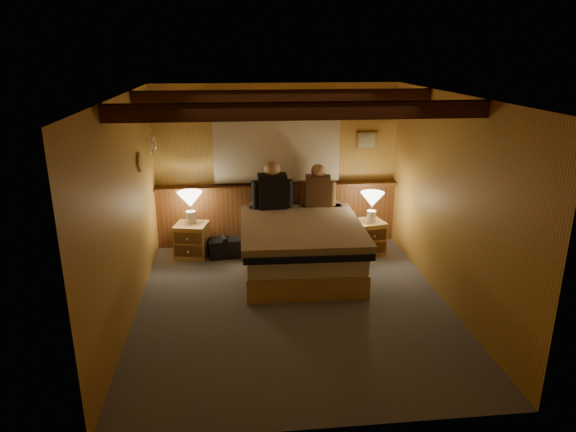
{
  "coord_description": "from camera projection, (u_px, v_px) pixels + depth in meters",
  "views": [
    {
      "loc": [
        -0.64,
        -5.38,
        2.86
      ],
      "look_at": [
        -0.01,
        0.4,
        0.96
      ],
      "focal_mm": 32.0,
      "sensor_mm": 36.0,
      "label": 1
    }
  ],
  "objects": [
    {
      "name": "bed",
      "position": [
        301.0,
        245.0,
        6.88
      ],
      "size": [
        1.61,
        2.05,
        0.69
      ],
      "rotation": [
        0.0,
        0.0,
        -0.03
      ],
      "color": "tan",
      "rests_on": "floor"
    },
    {
      "name": "person_left",
      "position": [
        272.0,
        189.0,
        7.28
      ],
      "size": [
        0.59,
        0.24,
        0.72
      ],
      "rotation": [
        0.0,
        0.0,
        0.03
      ],
      "color": "black",
      "rests_on": "bed"
    },
    {
      "name": "wall_right",
      "position": [
        450.0,
        201.0,
        5.85
      ],
      "size": [
        0.0,
        4.2,
        4.2
      ],
      "primitive_type": "plane",
      "rotation": [
        1.57,
        0.0,
        -1.57
      ],
      "color": "gold",
      "rests_on": "floor"
    },
    {
      "name": "wainscot",
      "position": [
        277.0,
        212.0,
        7.81
      ],
      "size": [
        3.6,
        0.23,
        0.94
      ],
      "color": "brown",
      "rests_on": "wall_back"
    },
    {
      "name": "nightstand_left",
      "position": [
        192.0,
        240.0,
        7.37
      ],
      "size": [
        0.51,
        0.48,
        0.49
      ],
      "rotation": [
        0.0,
        0.0,
        -0.21
      ],
      "color": "tan",
      "rests_on": "floor"
    },
    {
      "name": "nightstand_right",
      "position": [
        367.0,
        237.0,
        7.46
      ],
      "size": [
        0.52,
        0.49,
        0.49
      ],
      "rotation": [
        0.0,
        0.0,
        0.21
      ],
      "color": "tan",
      "rests_on": "floor"
    },
    {
      "name": "wall_back",
      "position": [
        277.0,
        166.0,
        7.65
      ],
      "size": [
        3.6,
        0.0,
        3.6
      ],
      "primitive_type": "plane",
      "rotation": [
        1.57,
        0.0,
        0.0
      ],
      "color": "gold",
      "rests_on": "floor"
    },
    {
      "name": "ceiling",
      "position": [
        293.0,
        95.0,
        5.3
      ],
      "size": [
        4.2,
        4.2,
        0.0
      ],
      "primitive_type": "plane",
      "rotation": [
        3.14,
        0.0,
        0.0
      ],
      "color": "#E39655",
      "rests_on": "wall_back"
    },
    {
      "name": "person_right",
      "position": [
        318.0,
        189.0,
        7.41
      ],
      "size": [
        0.52,
        0.26,
        0.64
      ],
      "rotation": [
        0.0,
        0.0,
        -0.14
      ],
      "color": "#523721",
      "rests_on": "bed"
    },
    {
      "name": "lamp_right",
      "position": [
        372.0,
        201.0,
        7.27
      ],
      "size": [
        0.34,
        0.34,
        0.44
      ],
      "color": "white",
      "rests_on": "nightstand_right"
    },
    {
      "name": "wall_front",
      "position": [
        327.0,
        291.0,
        3.68
      ],
      "size": [
        3.6,
        0.0,
        3.6
      ],
      "primitive_type": "plane",
      "rotation": [
        -1.57,
        0.0,
        0.0
      ],
      "color": "gold",
      "rests_on": "floor"
    },
    {
      "name": "lamp_left",
      "position": [
        190.0,
        201.0,
        7.24
      ],
      "size": [
        0.35,
        0.35,
        0.46
      ],
      "color": "white",
      "rests_on": "nightstand_left"
    },
    {
      "name": "wall_left",
      "position": [
        126.0,
        212.0,
        5.48
      ],
      "size": [
        0.0,
        4.2,
        4.2
      ],
      "primitive_type": "plane",
      "rotation": [
        1.57,
        0.0,
        1.57
      ],
      "color": "gold",
      "rests_on": "floor"
    },
    {
      "name": "framed_print",
      "position": [
        367.0,
        141.0,
        7.66
      ],
      "size": [
        0.3,
        0.04,
        0.25
      ],
      "color": "#A78B53",
      "rests_on": "wall_back"
    },
    {
      "name": "duffel_bag",
      "position": [
        225.0,
        248.0,
        7.37
      ],
      "size": [
        0.47,
        0.32,
        0.32
      ],
      "rotation": [
        0.0,
        0.0,
        0.13
      ],
      "color": "black",
      "rests_on": "floor"
    },
    {
      "name": "coat_rail",
      "position": [
        152.0,
        143.0,
        6.84
      ],
      "size": [
        0.05,
        0.55,
        0.24
      ],
      "color": "white",
      "rests_on": "wall_left"
    },
    {
      "name": "curtain_window",
      "position": [
        277.0,
        145.0,
        7.49
      ],
      "size": [
        2.18,
        0.09,
        1.11
      ],
      "color": "#432010",
      "rests_on": "wall_back"
    },
    {
      "name": "floor",
      "position": [
        293.0,
        304.0,
        6.04
      ],
      "size": [
        4.2,
        4.2,
        0.0
      ],
      "primitive_type": "plane",
      "color": "#575C67",
      "rests_on": "ground"
    },
    {
      "name": "ceiling_beams",
      "position": [
        292.0,
        103.0,
        5.47
      ],
      "size": [
        3.6,
        1.65,
        0.16
      ],
      "color": "#432010",
      "rests_on": "ceiling"
    }
  ]
}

